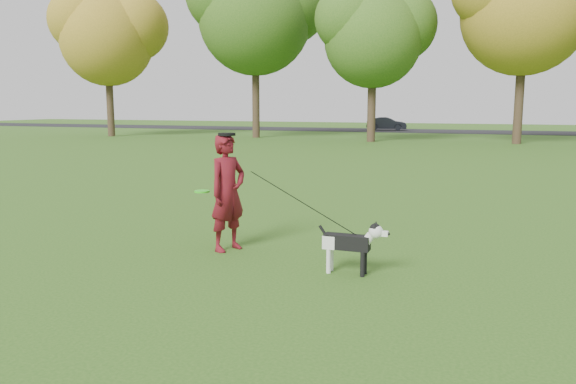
% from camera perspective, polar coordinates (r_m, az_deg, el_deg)
% --- Properties ---
extents(ground, '(120.00, 120.00, 0.00)m').
position_cam_1_polar(ground, '(8.09, -1.13, -6.71)').
color(ground, '#285116').
rests_on(ground, ground).
extents(road, '(120.00, 7.00, 0.02)m').
position_cam_1_polar(road, '(47.39, 16.82, 5.90)').
color(road, black).
rests_on(road, ground).
extents(man, '(0.63, 0.75, 1.75)m').
position_cam_1_polar(man, '(8.40, -6.14, -0.05)').
color(man, '#5B0D21').
rests_on(man, ground).
extents(dog, '(0.94, 0.19, 0.71)m').
position_cam_1_polar(dog, '(7.28, 6.55, -5.00)').
color(dog, black).
rests_on(dog, ground).
extents(car_mid, '(3.45, 1.65, 1.09)m').
position_cam_1_polar(car_mid, '(48.05, 9.99, 6.84)').
color(car_mid, black).
rests_on(car_mid, road).
extents(man_held_items, '(2.70, 0.69, 1.29)m').
position_cam_1_polar(man_held_items, '(7.64, 1.52, -1.11)').
color(man_held_items, '#32DB1B').
rests_on(man_held_items, ground).
extents(tree_row, '(51.74, 8.86, 12.01)m').
position_cam_1_polar(tree_row, '(34.00, 13.36, 17.51)').
color(tree_row, '#38281C').
rests_on(tree_row, ground).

